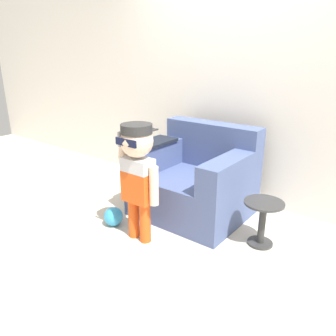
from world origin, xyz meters
name	(u,v)px	position (x,y,z in m)	size (l,w,h in m)	color
ground_plane	(194,216)	(0.00, 0.00, 0.00)	(10.00, 10.00, 0.00)	beige
wall_back	(234,82)	(0.00, 0.71, 1.30)	(10.00, 0.05, 2.60)	silver
armchair	(195,181)	(-0.06, 0.10, 0.34)	(1.09, 0.93, 0.90)	#475684
person_child	(138,165)	(-0.14, -0.66, 0.70)	(0.43, 0.32, 1.05)	#E05119
side_table	(262,219)	(0.75, -0.08, 0.25)	(0.34, 0.34, 0.41)	#333333
toy_ball	(113,216)	(-0.51, -0.64, 0.09)	(0.19, 0.19, 0.19)	#3399D1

